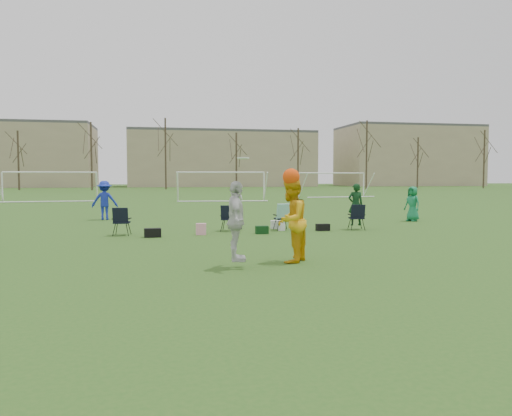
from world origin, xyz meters
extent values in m
plane|color=#29561B|center=(0.00, 0.00, 0.00)|extent=(260.00, 260.00, 0.00)
imported|color=#1629A9|center=(-3.73, 14.42, 0.91)|extent=(1.19, 0.69, 1.83)
imported|color=#157849|center=(10.11, 10.93, 0.79)|extent=(0.77, 0.91, 1.59)
imported|color=silver|center=(0.42, 0.87, 1.05)|extent=(0.54, 1.08, 1.77)
imported|color=gold|center=(1.80, 1.39, 0.99)|extent=(1.17, 1.22, 1.99)
sphere|color=#FA470D|center=(1.80, 1.39, 2.02)|extent=(0.40, 0.40, 0.40)
cylinder|color=white|center=(0.57, 0.84, 2.42)|extent=(0.27, 0.27, 0.04)
imported|color=#0D3215|center=(6.19, 8.11, 0.96)|extent=(0.62, 0.44, 1.61)
cube|color=black|center=(-1.46, 7.02, 0.15)|extent=(0.57, 0.34, 0.30)
cube|color=pink|center=(0.20, 7.42, 0.20)|extent=(0.37, 0.26, 0.40)
cube|color=#0E3513|center=(2.34, 7.32, 0.14)|extent=(0.46, 0.30, 0.28)
cube|color=white|center=(3.25, 8.91, 0.16)|extent=(0.45, 0.35, 0.32)
cylinder|color=white|center=(3.29, 8.19, 0.15)|extent=(0.26, 0.26, 0.30)
cube|color=black|center=(4.78, 7.83, 0.13)|extent=(0.50, 0.26, 0.26)
cube|color=black|center=(-2.50, 7.82, 0.48)|extent=(0.67, 0.67, 0.96)
cube|color=black|center=(1.32, 8.48, 0.48)|extent=(0.75, 0.75, 0.96)
cube|color=black|center=(3.34, 8.35, 0.48)|extent=(0.64, 0.64, 0.96)
cube|color=black|center=(6.19, 8.01, 0.48)|extent=(0.68, 0.68, 0.96)
cylinder|color=white|center=(-13.64, 33.68, 1.20)|extent=(0.12, 0.12, 2.40)
cylinder|color=white|center=(-6.36, 34.32, 1.20)|extent=(0.12, 0.12, 2.40)
cylinder|color=white|center=(-10.00, 34.00, 2.40)|extent=(7.28, 0.76, 0.12)
cylinder|color=white|center=(0.36, 32.25, 1.20)|extent=(0.12, 0.12, 2.40)
cylinder|color=white|center=(7.64, 31.75, 1.20)|extent=(0.12, 0.12, 2.40)
cylinder|color=white|center=(4.00, 32.00, 2.40)|extent=(7.29, 0.63, 0.12)
cylinder|color=white|center=(12.39, 37.49, 1.20)|extent=(0.12, 0.12, 2.40)
cylinder|color=white|center=(19.61, 38.51, 1.20)|extent=(0.12, 0.12, 2.40)
cylinder|color=white|center=(16.00, 38.00, 2.40)|extent=(7.25, 1.13, 0.12)
cylinder|color=#382B21|center=(-22.00, 71.50, 4.50)|extent=(0.28, 0.28, 9.00)
cylinder|color=#382B21|center=(-11.00, 68.50, 5.10)|extent=(0.28, 0.28, 10.20)
cylinder|color=#382B21|center=(0.00, 71.50, 5.70)|extent=(0.28, 0.28, 11.40)
cylinder|color=#382B21|center=(11.00, 68.50, 4.50)|extent=(0.28, 0.28, 9.00)
cylinder|color=#382B21|center=(22.00, 71.50, 5.10)|extent=(0.28, 0.28, 10.20)
cylinder|color=#382B21|center=(33.00, 68.50, 5.70)|extent=(0.28, 0.28, 11.40)
cylinder|color=#382B21|center=(44.00, 71.50, 4.50)|extent=(0.28, 0.28, 9.00)
cylinder|color=#382B21|center=(55.00, 68.50, 5.10)|extent=(0.28, 0.28, 10.20)
cube|color=tan|center=(12.00, 96.00, 5.50)|extent=(38.00, 16.00, 11.00)
cube|color=tan|center=(55.00, 96.00, 6.50)|extent=(30.00, 16.00, 13.00)
camera|label=1|loc=(-1.26, -9.91, 2.02)|focal=35.00mm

